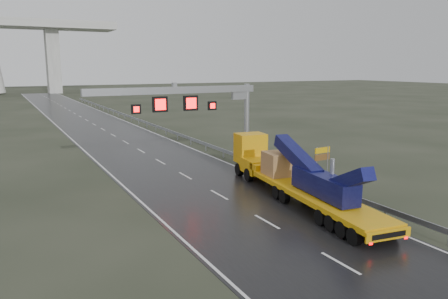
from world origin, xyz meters
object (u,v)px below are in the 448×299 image
heavy_haul_truck (287,172)px  exit_sign_pair (322,157)px  striped_barrier (255,164)px  sign_gantry (198,104)px

heavy_haul_truck → exit_sign_pair: (4.72, 1.91, 0.26)m
exit_sign_pair → heavy_haul_truck: bearing=-162.5°
heavy_haul_truck → striped_barrier: heavy_haul_truck is taller
sign_gantry → heavy_haul_truck: sign_gantry is taller
sign_gantry → heavy_haul_truck: size_ratio=0.85×
sign_gantry → striped_barrier: sign_gantry is taller
heavy_haul_truck → striped_barrier: (1.72, 6.91, -0.99)m
sign_gantry → heavy_haul_truck: 10.91m
striped_barrier → exit_sign_pair: bearing=-40.5°
heavy_haul_truck → sign_gantry: bearing=109.5°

